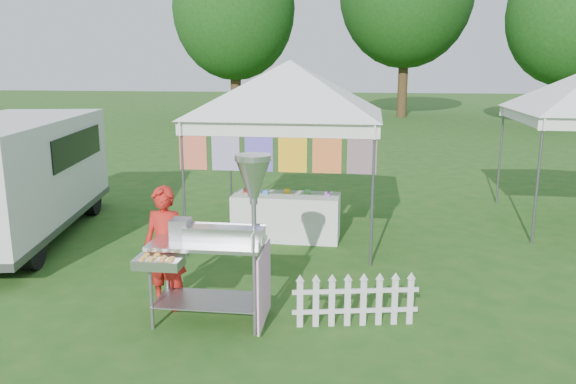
# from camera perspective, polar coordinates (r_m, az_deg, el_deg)

# --- Properties ---
(ground) EXTENTS (120.00, 120.00, 0.00)m
(ground) POSITION_cam_1_polar(r_m,az_deg,el_deg) (6.72, -4.33, -12.87)
(ground) COLOR #1D4E16
(ground) RESTS_ON ground
(canopy_main) EXTENTS (4.24, 4.24, 3.45)m
(canopy_main) POSITION_cam_1_polar(r_m,az_deg,el_deg) (9.50, 0.20, 13.21)
(canopy_main) COLOR #59595E
(canopy_main) RESTS_ON ground
(tree_left) EXTENTS (6.40, 6.40, 9.53)m
(tree_left) POSITION_cam_1_polar(r_m,az_deg,el_deg) (30.95, -5.48, 18.01)
(tree_left) COLOR #352313
(tree_left) RESTS_ON ground
(tree_right) EXTENTS (5.60, 5.60, 8.42)m
(tree_right) POSITION_cam_1_polar(r_m,az_deg,el_deg) (29.29, 26.80, 15.80)
(tree_right) COLOR #352313
(tree_right) RESTS_ON ground
(donut_cart) EXTENTS (1.40, 0.99, 1.96)m
(donut_cart) POSITION_cam_1_polar(r_m,az_deg,el_deg) (6.27, -6.47, -3.53)
(donut_cart) COLOR gray
(donut_cart) RESTS_ON ground
(vendor) EXTENTS (0.58, 0.41, 1.52)m
(vendor) POSITION_cam_1_polar(r_m,az_deg,el_deg) (6.90, -12.35, -5.64)
(vendor) COLOR #B41D16
(vendor) RESTS_ON ground
(cargo_van) EXTENTS (2.93, 5.19, 2.03)m
(cargo_van) POSITION_cam_1_polar(r_m,az_deg,el_deg) (10.62, -26.10, 1.60)
(cargo_van) COLOR silver
(cargo_van) RESTS_ON ground
(picket_fence) EXTENTS (1.41, 0.33, 0.56)m
(picket_fence) POSITION_cam_1_polar(r_m,az_deg,el_deg) (6.51, 6.86, -11.03)
(picket_fence) COLOR silver
(picket_fence) RESTS_ON ground
(display_table) EXTENTS (1.80, 0.70, 0.77)m
(display_table) POSITION_cam_1_polar(r_m,az_deg,el_deg) (9.59, -0.17, -2.51)
(display_table) COLOR white
(display_table) RESTS_ON ground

